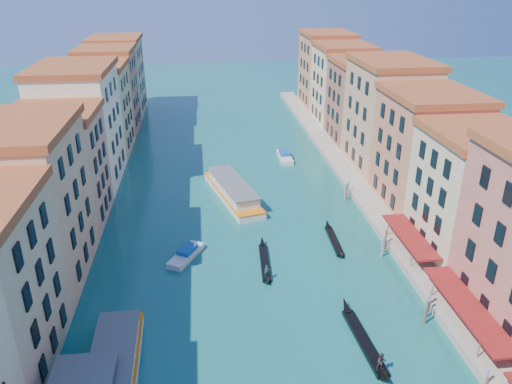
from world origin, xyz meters
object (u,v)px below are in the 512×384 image
vaporetto_near (112,378)px  gondola_right (365,341)px  vaporetto_far (233,191)px  gondola_fore (265,261)px

vaporetto_near → gondola_right: vaporetto_near is taller
vaporetto_far → gondola_right: vaporetto_far is taller
gondola_right → vaporetto_far: bearing=102.1°
vaporetto_far → gondola_fore: bearing=-97.5°
vaporetto_far → gondola_right: bearing=-88.6°
vaporetto_near → vaporetto_far: vaporetto_far is taller
vaporetto_near → vaporetto_far: bearing=69.9°
vaporetto_near → gondola_right: bearing=5.6°
gondola_fore → gondola_right: gondola_right is taller
gondola_fore → gondola_right: 18.60m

